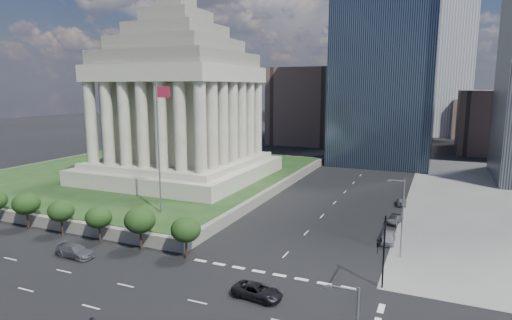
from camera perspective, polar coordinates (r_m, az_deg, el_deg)
The scene contains 16 objects.
ground at distance 131.81m, azimuth 15.71°, elevation 0.15°, with size 500.00×500.00×0.00m, color black.
plaza_terrace at distance 102.52m, azimuth -14.42°, elevation -1.96°, with size 66.00×70.00×1.80m, color #686559.
plaza_lawn at distance 102.33m, azimuth -14.44°, elevation -1.44°, with size 64.00×68.00×0.10m, color #193214.
war_memorial at distance 92.41m, azimuth -10.26°, elevation 9.74°, with size 34.00×34.00×39.00m, color gray, non-canonical shape.
flagpole at distance 66.26m, azimuth -12.77°, elevation 2.52°, with size 2.52×0.24×20.00m.
tree_row at distance 70.35m, azimuth -26.46°, elevation -6.27°, with size 53.00×4.00×6.00m, color black, non-canonical shape.
midrise_glass at distance 125.19m, azimuth 16.97°, elevation 13.39°, with size 26.00×26.00×60.00m, color black.
building_filler_ne at distance 160.04m, azimuth 28.86°, elevation 4.55°, with size 20.00×30.00×20.00m, color brown.
building_filler_nw at distance 165.96m, azimuth 7.03°, elevation 7.21°, with size 24.00×30.00×28.00m, color brown.
traffic_signal_ne at distance 45.77m, azimuth 16.47°, elevation -11.04°, with size 0.30×5.74×8.00m.
street_lamp_north at distance 56.28m, azimuth 18.80°, elevation -6.79°, with size 2.13×0.22×10.00m.
pickup_truck at distance 45.26m, azimuth 0.20°, elevation -17.11°, with size 5.28×2.43×1.47m, color black.
suv_grey at distance 59.55m, azimuth -22.99°, elevation -11.08°, with size 5.41×2.20×1.57m, color #4C4D52.
parked_sedan_near at distance 62.27m, azimuth 17.22°, elevation -9.86°, with size 4.38×1.76×1.49m, color #9B9DA3.
parked_sedan_mid at distance 70.90m, azimuth 18.06°, elevation -7.53°, with size 1.48×4.23×1.39m, color black.
parked_sedan_far at distance 81.92m, azimuth 18.86°, elevation -5.27°, with size 4.03×1.62×1.37m, color #55575D.
Camera 1 is at (17.16, -28.96, 21.19)m, focal length 30.00 mm.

